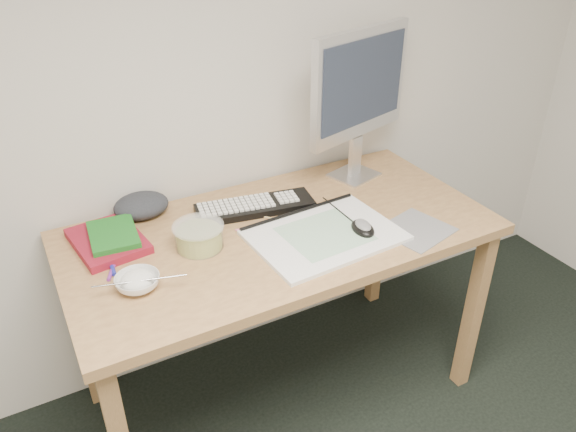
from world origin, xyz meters
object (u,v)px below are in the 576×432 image
object	(u,v)px
sketchpad	(325,235)
keyboard	(255,207)
monitor	(360,88)
desk	(281,249)
rice_bowl	(138,282)

from	to	relation	value
sketchpad	keyboard	bearing A→B (deg)	110.79
keyboard	monitor	distance (m)	0.57
desk	monitor	size ratio (longest dim) A/B	2.51
sketchpad	rice_bowl	bearing A→B (deg)	174.20
keyboard	desk	bearing A→B (deg)	-72.61
desk	sketchpad	xyz separation A→B (m)	(0.10, -0.11, 0.09)
monitor	rice_bowl	size ratio (longest dim) A/B	4.47
desk	monitor	distance (m)	0.65
keyboard	monitor	size ratio (longest dim) A/B	0.73
keyboard	rice_bowl	distance (m)	0.54
keyboard	rice_bowl	size ratio (longest dim) A/B	3.27
keyboard	rice_bowl	world-z (taller)	rice_bowl
sketchpad	keyboard	xyz separation A→B (m)	(-0.12, 0.27, 0.01)
desk	rice_bowl	distance (m)	0.52
sketchpad	keyboard	world-z (taller)	keyboard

